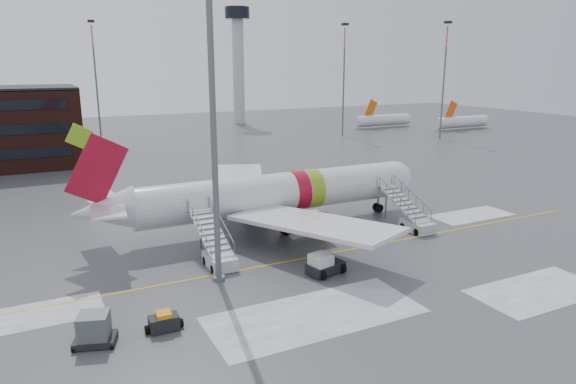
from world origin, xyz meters
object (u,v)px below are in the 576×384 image
airstair_aft (217,251)px  airstair_fwd (412,219)px  uld_container (94,330)px  airliner (270,194)px  light_mast_near (212,83)px  pushback_tug (324,265)px  baggage_tractor (164,323)px

airstair_aft → airstair_fwd: bearing=0.0°
airstair_fwd → airstair_aft: size_ratio=1.00×
airstair_fwd → uld_container: 31.43m
airliner → uld_container: 23.61m
airliner → light_mast_near: 17.01m
airliner → uld_container: (-18.03, -15.04, -2.54)m
airstair_aft → uld_container: bearing=-140.4°
airstair_fwd → light_mast_near: bearing=-171.6°
airliner → light_mast_near: (-8.68, -9.64, 11.01)m
airliner → uld_container: size_ratio=12.98×
pushback_tug → light_mast_near: light_mast_near is taller
pushback_tug → airstair_aft: bearing=140.0°
airstair_fwd → baggage_tractor: 27.73m
pushback_tug → airstair_fwd: bearing=22.9°
airstair_aft → baggage_tractor: (-6.34, -8.70, -0.56)m
airstair_aft → uld_container: airstair_aft is taller
airstair_aft → uld_container: (-10.27, -8.50, -0.19)m
airliner → airstair_aft: 10.41m
uld_container → baggage_tractor: (3.93, -0.20, -0.37)m
uld_container → pushback_tug: bearing=9.6°
airliner → pushback_tug: bearing=-95.0°
uld_container → light_mast_near: light_mast_near is taller
baggage_tractor → uld_container: bearing=177.1°
airstair_aft → pushback_tug: size_ratio=2.42×
pushback_tug → baggage_tractor: (-13.03, -3.08, -0.23)m
pushback_tug → uld_container: size_ratio=1.18×
airstair_aft → light_mast_near: (-0.92, -3.10, 13.36)m
airliner → airstair_aft: (-7.76, -6.54, -2.35)m
uld_container → airliner: bearing=39.8°
airliner → uld_container: bearing=-140.2°
pushback_tug → light_mast_near: (-7.61, 2.52, 13.69)m
airstair_fwd → airstair_aft: same height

